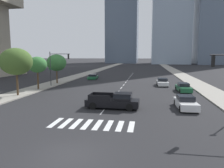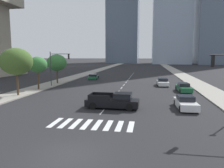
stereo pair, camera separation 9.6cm
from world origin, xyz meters
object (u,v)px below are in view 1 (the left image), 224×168
Objects in this scene: traffic_signal_far at (57,63)px; sedan_green_2 at (93,77)px; street_tree_nearest at (16,62)px; sedan_white_1 at (162,82)px; street_tree_third at (56,63)px; pickup_truck at (115,101)px; sedan_white_0 at (186,103)px; street_tree_second at (37,65)px; sedan_green_3 at (183,88)px.

sedan_green_2 is at bearing 75.78° from traffic_signal_far.
street_tree_nearest is (-1.72, -9.57, 0.47)m from traffic_signal_far.
street_tree_third is (-20.29, -0.56, 3.51)m from sedan_white_1.
sedan_green_2 is at bearing -121.26° from sedan_white_1.
sedan_white_0 is at bearing 9.96° from pickup_truck.
sedan_white_0 is 0.73× the size of traffic_signal_far.
street_tree_second is (-1.72, -3.89, -0.20)m from traffic_signal_far.
sedan_green_2 is (-9.21, 27.01, -0.24)m from pickup_truck.
sedan_green_3 is 0.71× the size of street_tree_nearest.
pickup_truck reaches higher than sedan_green_3.
sedan_white_0 is 22.18m from street_tree_nearest.
street_tree_third reaches higher than street_tree_second.
traffic_signal_far reaches higher than street_tree_second.
pickup_truck is 23.03m from street_tree_third.
pickup_truck is at bearing -36.20° from street_tree_second.
traffic_signal_far is 1.08× the size of street_tree_third.
sedan_green_2 is at bearing 61.60° from street_tree_third.
street_tree_third reaches higher than pickup_truck.
pickup_truck is at bearing -20.41° from sedan_white_1.
pickup_truck is 1.28× the size of sedan_white_1.
sedan_white_1 is 0.97× the size of sedan_green_3.
sedan_green_2 is 0.86× the size of street_tree_second.
sedan_white_0 is 1.01× the size of sedan_white_1.
traffic_signal_far reaches higher than sedan_white_0.
street_tree_second is at bearing -89.24° from sedan_green_3.
sedan_green_3 is at bearing 21.89° from sedan_white_1.
traffic_signal_far is (-3.23, -12.76, 3.68)m from sedan_green_2.
sedan_white_1 is at bearing 21.64° from street_tree_second.
street_tree_nearest is 1.23× the size of street_tree_second.
street_tree_second reaches higher than pickup_truck.
pickup_truck is 1.25× the size of sedan_green_2.
street_tree_nearest is (-20.29, -13.73, 4.10)m from sedan_white_1.
pickup_truck is at bearing -51.59° from street_tree_third.
sedan_green_2 is at bearing -133.14° from sedan_green_3.
sedan_white_0 reaches higher than sedan_green_2.
sedan_white_0 is 0.79× the size of street_tree_third.
sedan_green_3 is (2.74, -6.19, -0.02)m from sedan_white_1.
traffic_signal_far reaches higher than street_tree_third.
sedan_green_3 is (1.53, 11.11, -0.01)m from sedan_white_0.
street_tree_nearest reaches higher than sedan_green_3.
sedan_white_1 reaches higher than sedan_white_0.
traffic_signal_far is 4.25m from street_tree_second.
street_tree_third reaches higher than sedan_white_0.
street_tree_third is at bearing 90.00° from street_tree_second.
street_tree_second reaches higher than sedan_white_1.
street_tree_third is (-1.72, 3.61, -0.12)m from traffic_signal_far.
pickup_truck is 0.92× the size of traffic_signal_far.
street_tree_third is at bearing 147.40° from sedan_green_2.
sedan_white_0 reaches higher than sedan_green_3.
street_tree_nearest reaches higher than street_tree_second.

